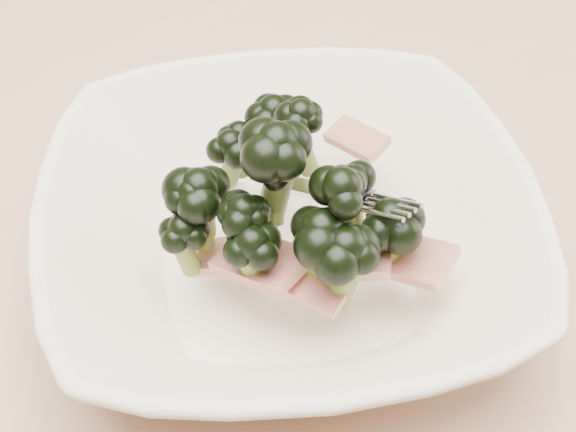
# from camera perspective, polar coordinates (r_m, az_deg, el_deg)

# --- Properties ---
(dining_table) EXTENTS (1.20, 0.80, 0.75)m
(dining_table) POSITION_cam_1_polar(r_m,az_deg,el_deg) (0.61, -5.25, -9.28)
(dining_table) COLOR tan
(dining_table) RESTS_ON ground
(broccoli_dish) EXTENTS (0.39, 0.39, 0.14)m
(broccoli_dish) POSITION_cam_1_polar(r_m,az_deg,el_deg) (0.49, -0.01, -0.76)
(broccoli_dish) COLOR beige
(broccoli_dish) RESTS_ON dining_table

